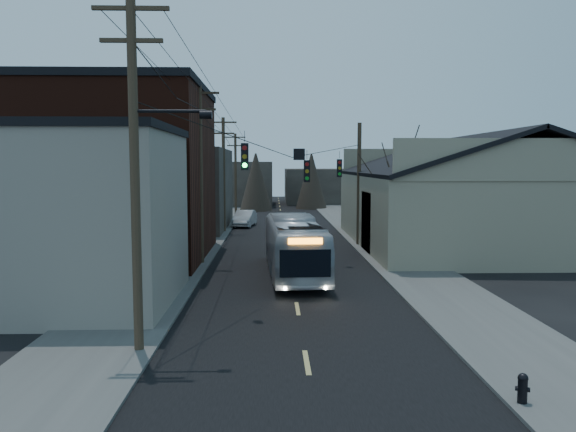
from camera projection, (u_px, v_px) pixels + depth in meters
name	position (u px, v px, depth m)	size (l,w,h in m)	color
ground	(312.00, 391.00, 14.05)	(160.00, 160.00, 0.00)	black
road_surface	(285.00, 237.00, 43.92)	(9.00, 110.00, 0.02)	black
sidewalk_left	(202.00, 236.00, 43.73)	(4.00, 110.00, 0.12)	#474744
sidewalk_right	(368.00, 236.00, 44.09)	(4.00, 110.00, 0.12)	#474744
building_clapboard	(72.00, 219.00, 22.44)	(8.00, 8.00, 7.00)	gray
building_brick	(120.00, 176.00, 33.23)	(10.00, 12.00, 10.00)	black
building_left_far	(176.00, 189.00, 49.31)	(9.00, 14.00, 7.00)	#332D28
warehouse	(473.00, 207.00, 39.05)	(16.16, 20.60, 7.73)	gray
building_far_left	(236.00, 183.00, 78.31)	(10.00, 12.00, 6.00)	#332D28
building_far_right	(326.00, 186.00, 83.70)	(12.00, 14.00, 5.00)	#332D28
bare_tree	(396.00, 199.00, 33.81)	(0.40, 0.40, 7.20)	black
utility_lines	(240.00, 175.00, 37.55)	(11.24, 45.28, 10.50)	#382B1E
bus	(294.00, 246.00, 28.68)	(2.50, 10.67, 2.97)	#A7ACB3
parked_car	(245.00, 218.00, 51.19)	(1.56, 4.48, 1.48)	#ADB1B5
fire_hydrant	(523.00, 387.00, 13.05)	(0.34, 0.24, 0.71)	black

